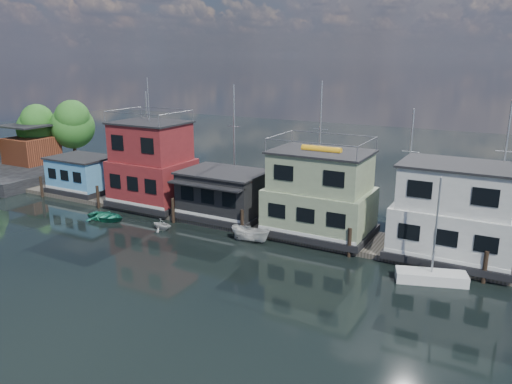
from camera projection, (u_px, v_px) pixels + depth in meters
The scene contains 14 objects.
ground at pixel (137, 270), 34.12m from camera, with size 160.00×160.00×0.00m, color black.
dock at pixel (229, 218), 44.21m from camera, with size 48.00×5.00×0.40m, color #595147.
houseboat_blue at pixel (82, 174), 52.05m from camera, with size 6.40×4.90×3.66m.
houseboat_red at pixel (152, 166), 47.13m from camera, with size 7.40×5.90×11.86m.
houseboat_dark at pixel (224, 194), 43.84m from camera, with size 7.40×6.10×4.06m.
houseboat_green at pixel (320, 195), 39.37m from camera, with size 8.40×5.90×7.03m.
houseboat_white at pixel (454, 213), 34.72m from camera, with size 8.40×5.90×6.66m.
pilings at pixel (208, 217), 41.76m from camera, with size 42.28×0.28×2.20m.
background_masts at pixel (307, 153), 45.66m from camera, with size 36.40×0.16×12.00m.
shore at pixel (32, 145), 60.84m from camera, with size 12.40×15.72×8.24m.
dinghy_teal at pixel (106, 216), 44.27m from camera, with size 2.57×3.59×0.74m, color #238265.
motorboat at pixel (251, 234), 39.00m from camera, with size 1.28×3.40×1.31m, color silver.
day_sailer at pixel (431, 276), 32.17m from camera, with size 4.66×2.78×6.98m.
dinghy_white at pixel (162, 224), 41.79m from camera, with size 1.65×1.92×1.01m, color beige.
Camera 1 is at (22.37, -23.66, 14.14)m, focal length 35.00 mm.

